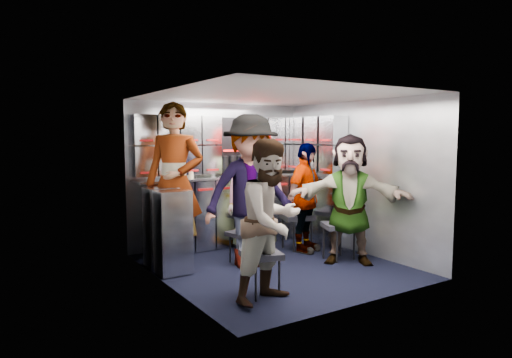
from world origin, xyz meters
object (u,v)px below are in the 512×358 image
jump_seat_mid_right (297,218)px  attendant_arc_a (271,221)px  attendant_arc_d (305,198)px  jump_seat_near_right (339,227)px  attendant_arc_e (349,199)px  jump_seat_center (249,218)px  attendant_standing (175,184)px  jump_seat_near_left (261,257)px  jump_seat_mid_left (243,235)px  attendant_arc_c (256,189)px  attendant_arc_b (250,191)px

jump_seat_mid_right → attendant_arc_a: size_ratio=0.33×
attendant_arc_a → attendant_arc_d: bearing=28.5°
jump_seat_near_right → attendant_arc_d: (-0.13, 0.56, 0.34)m
attendant_arc_e → jump_seat_center: bearing=160.0°
jump_seat_center → attendant_standing: 1.36m
jump_seat_near_left → attendant_standing: size_ratio=0.23×
jump_seat_mid_right → attendant_arc_e: (0.13, -0.92, 0.38)m
attendant_standing → attendant_arc_a: 1.77m
jump_seat_mid_right → attendant_arc_d: bearing=-90.0°
attendant_standing → jump_seat_center: bearing=51.4°
jump_seat_near_right → attendant_standing: bearing=153.3°
jump_seat_near_left → jump_seat_mid_left: bearing=68.1°
jump_seat_near_left → jump_seat_near_right: 1.71m
jump_seat_mid_left → attendant_arc_e: bearing=-31.5°
attendant_arc_c → attendant_arc_e: attendant_arc_c is taller
attendant_arc_b → attendant_arc_d: size_ratio=1.24×
jump_seat_near_left → jump_seat_mid_left: (0.45, 1.12, -0.04)m
attendant_arc_c → attendant_arc_d: (0.55, -0.41, -0.12)m
attendant_arc_a → attendant_arc_c: (0.92, 1.74, 0.08)m
jump_seat_near_left → jump_seat_near_right: bearing=20.4°
attendant_arc_a → attendant_arc_b: (0.45, 1.12, 0.14)m
attendant_standing → attendant_arc_e: (1.89, -1.13, -0.20)m
attendant_standing → attendant_arc_b: attendant_standing is taller
jump_seat_mid_right → attendant_arc_e: size_ratio=0.32×
jump_seat_mid_left → attendant_arc_b: size_ratio=0.22×
attendant_arc_b → jump_seat_center: bearing=63.4°
jump_seat_near_left → jump_seat_mid_right: (1.48, 1.33, 0.04)m
attendant_standing → attendant_arc_b: (0.74, -0.60, -0.08)m
attendant_arc_b → jump_seat_near_left: bearing=-111.3°
jump_seat_mid_left → attendant_arc_d: 1.11m
jump_seat_near_left → jump_seat_mid_right: 1.99m
jump_seat_mid_right → attendant_arc_c: attendant_arc_c is taller
jump_seat_near_left → jump_seat_near_right: (1.61, 0.60, 0.03)m
attendant_standing → attendant_arc_b: 0.96m
jump_seat_mid_left → attendant_arc_c: 0.83m
attendant_arc_a → jump_seat_near_right: bearing=12.3°
jump_seat_mid_right → attendant_arc_c: bearing=157.8°
attendant_arc_d → attendant_arc_e: 0.75m
jump_seat_mid_left → jump_seat_near_left: bearing=-111.9°
jump_seat_near_left → attendant_arc_a: 0.44m
jump_seat_mid_left → jump_seat_near_right: bearing=-24.5°
attendant_arc_e → attendant_arc_a: bearing=-116.9°
jump_seat_mid_right → jump_seat_near_left: bearing=-138.0°
attendant_arc_a → attendant_arc_e: bearing=6.9°
jump_seat_mid_left → jump_seat_near_right: size_ratio=0.78×
attendant_standing → attendant_arc_e: 2.21m
attendant_arc_b → attendant_arc_d: (1.03, 0.21, -0.18)m
attendant_arc_b → attendant_arc_c: attendant_arc_b is taller
jump_seat_center → attendant_arc_b: 1.06m
attendant_arc_b → attendant_arc_a: bearing=-107.7°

